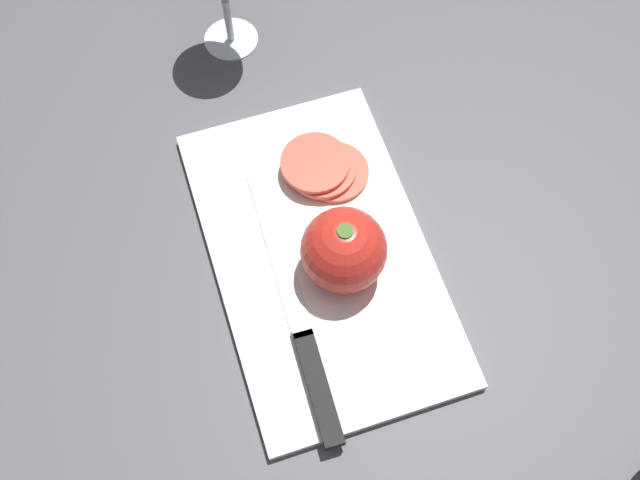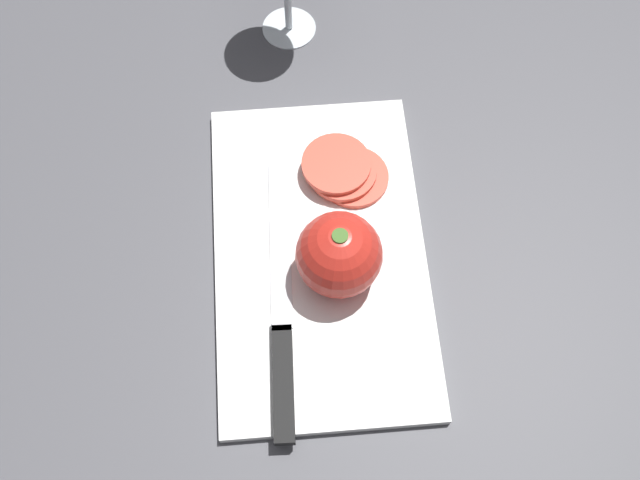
# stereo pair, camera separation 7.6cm
# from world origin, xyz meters

# --- Properties ---
(ground_plane) EXTENTS (3.00, 3.00, 0.00)m
(ground_plane) POSITION_xyz_m (0.00, 0.00, 0.00)
(ground_plane) COLOR #4C4C51
(cutting_board) EXTENTS (0.38, 0.22, 0.01)m
(cutting_board) POSITION_xyz_m (0.04, -0.03, 0.01)
(cutting_board) COLOR white
(cutting_board) RESTS_ON ground_plane
(whole_tomato) EXTENTS (0.09, 0.09, 0.09)m
(whole_tomato) POSITION_xyz_m (0.07, -0.01, 0.06)
(whole_tomato) COLOR red
(whole_tomato) RESTS_ON cutting_board
(knife) EXTENTS (0.31, 0.03, 0.01)m
(knife) POSITION_xyz_m (0.15, -0.08, 0.02)
(knife) COLOR silver
(knife) RESTS_ON cutting_board
(tomato_slice_stack_near) EXTENTS (0.09, 0.10, 0.02)m
(tomato_slice_stack_near) POSITION_xyz_m (-0.05, 0.00, 0.02)
(tomato_slice_stack_near) COLOR #DB4C38
(tomato_slice_stack_near) RESTS_ON cutting_board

